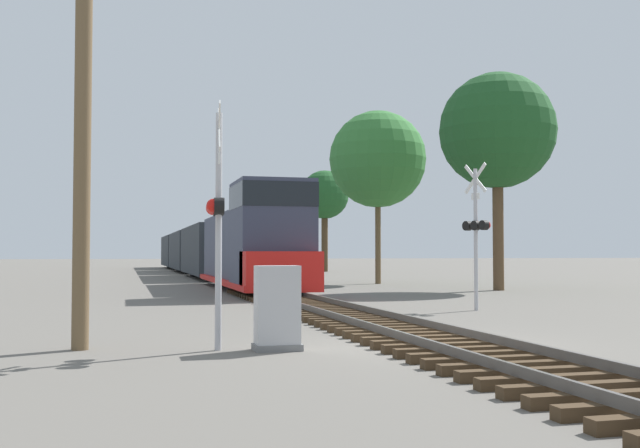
{
  "coord_description": "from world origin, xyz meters",
  "views": [
    {
      "loc": [
        -5.68,
        -13.31,
        1.77
      ],
      "look_at": [
        -0.26,
        7.39,
        2.59
      ],
      "focal_mm": 42.0,
      "sensor_mm": 36.0,
      "label": 1
    }
  ],
  "objects_px": {
    "crossing_signal_near": "(217,211)",
    "tree_deep_background": "(325,196)",
    "relay_cabinet": "(277,309)",
    "freight_train": "(200,251)",
    "crossing_signal_far": "(476,228)",
    "utility_pole": "(83,100)",
    "tree_far_right": "(497,131)",
    "tree_mid_background": "(378,159)"
  },
  "relations": [
    {
      "from": "crossing_signal_far",
      "to": "tree_mid_background",
      "type": "relative_size",
      "value": 0.46
    },
    {
      "from": "crossing_signal_far",
      "to": "tree_far_right",
      "type": "height_order",
      "value": "tree_far_right"
    },
    {
      "from": "utility_pole",
      "to": "tree_mid_background",
      "type": "bearing_deg",
      "value": 60.39
    },
    {
      "from": "relay_cabinet",
      "to": "tree_deep_background",
      "type": "distance_m",
      "value": 56.09
    },
    {
      "from": "tree_deep_background",
      "to": "tree_mid_background",
      "type": "bearing_deg",
      "value": -98.6
    },
    {
      "from": "crossing_signal_near",
      "to": "utility_pole",
      "type": "distance_m",
      "value": 3.25
    },
    {
      "from": "crossing_signal_near",
      "to": "relay_cabinet",
      "type": "relative_size",
      "value": 2.93
    },
    {
      "from": "utility_pole",
      "to": "tree_mid_background",
      "type": "xyz_separation_m",
      "value": [
        14.71,
        25.89,
        2.49
      ]
    },
    {
      "from": "relay_cabinet",
      "to": "tree_deep_background",
      "type": "relative_size",
      "value": 0.16
    },
    {
      "from": "crossing_signal_near",
      "to": "crossing_signal_far",
      "type": "distance_m",
      "value": 11.49
    },
    {
      "from": "freight_train",
      "to": "tree_mid_background",
      "type": "distance_m",
      "value": 20.45
    },
    {
      "from": "freight_train",
      "to": "tree_deep_background",
      "type": "distance_m",
      "value": 15.95
    },
    {
      "from": "relay_cabinet",
      "to": "utility_pole",
      "type": "xyz_separation_m",
      "value": [
        -3.46,
        0.98,
        3.84
      ]
    },
    {
      "from": "tree_deep_background",
      "to": "utility_pole",
      "type": "bearing_deg",
      "value": -109.62
    },
    {
      "from": "tree_far_right",
      "to": "tree_mid_background",
      "type": "relative_size",
      "value": 1.04
    },
    {
      "from": "tree_mid_background",
      "to": "crossing_signal_near",
      "type": "bearing_deg",
      "value": -114.85
    },
    {
      "from": "crossing_signal_near",
      "to": "tree_far_right",
      "type": "distance_m",
      "value": 24.32
    },
    {
      "from": "crossing_signal_near",
      "to": "crossing_signal_far",
      "type": "height_order",
      "value": "crossing_signal_far"
    },
    {
      "from": "crossing_signal_far",
      "to": "tree_mid_background",
      "type": "distance_m",
      "value": 20.1
    },
    {
      "from": "relay_cabinet",
      "to": "crossing_signal_near",
      "type": "bearing_deg",
      "value": 166.15
    },
    {
      "from": "crossing_signal_far",
      "to": "utility_pole",
      "type": "height_order",
      "value": "utility_pole"
    },
    {
      "from": "crossing_signal_near",
      "to": "utility_pole",
      "type": "xyz_separation_m",
      "value": [
        -2.39,
        0.71,
        2.07
      ]
    },
    {
      "from": "crossing_signal_near",
      "to": "tree_mid_background",
      "type": "xyz_separation_m",
      "value": [
        12.32,
        26.6,
        4.56
      ]
    },
    {
      "from": "crossing_signal_far",
      "to": "tree_deep_background",
      "type": "height_order",
      "value": "tree_deep_background"
    },
    {
      "from": "tree_deep_background",
      "to": "relay_cabinet",
      "type": "bearing_deg",
      "value": -105.92
    },
    {
      "from": "relay_cabinet",
      "to": "tree_mid_background",
      "type": "distance_m",
      "value": 29.8
    },
    {
      "from": "utility_pole",
      "to": "tree_far_right",
      "type": "bearing_deg",
      "value": 44.53
    },
    {
      "from": "crossing_signal_far",
      "to": "utility_pole",
      "type": "xyz_separation_m",
      "value": [
        -11.23,
        -6.63,
        2.07
      ]
    },
    {
      "from": "crossing_signal_far",
      "to": "tree_far_right",
      "type": "xyz_separation_m",
      "value": [
        6.53,
        10.84,
        4.97
      ]
    },
    {
      "from": "crossing_signal_near",
      "to": "tree_deep_background",
      "type": "relative_size",
      "value": 0.48
    },
    {
      "from": "freight_train",
      "to": "utility_pole",
      "type": "relative_size",
      "value": 7.31
    },
    {
      "from": "crossing_signal_far",
      "to": "relay_cabinet",
      "type": "bearing_deg",
      "value": 115.8
    },
    {
      "from": "relay_cabinet",
      "to": "freight_train",
      "type": "bearing_deg",
      "value": 86.19
    },
    {
      "from": "utility_pole",
      "to": "tree_mid_background",
      "type": "relative_size",
      "value": 0.91
    },
    {
      "from": "tree_mid_background",
      "to": "crossing_signal_far",
      "type": "bearing_deg",
      "value": -100.26
    },
    {
      "from": "tree_mid_background",
      "to": "tree_deep_background",
      "type": "distance_m",
      "value": 27.03
    },
    {
      "from": "crossing_signal_far",
      "to": "tree_far_right",
      "type": "relative_size",
      "value": 0.44
    },
    {
      "from": "tree_mid_background",
      "to": "tree_deep_background",
      "type": "xyz_separation_m",
      "value": [
        4.04,
        26.73,
        -0.01
      ]
    },
    {
      "from": "crossing_signal_far",
      "to": "relay_cabinet",
      "type": "distance_m",
      "value": 11.01
    },
    {
      "from": "freight_train",
      "to": "utility_pole",
      "type": "xyz_separation_m",
      "value": [
        -6.45,
        -43.87,
        2.67
      ]
    },
    {
      "from": "relay_cabinet",
      "to": "tree_deep_background",
      "type": "bearing_deg",
      "value": 74.08
    },
    {
      "from": "utility_pole",
      "to": "tree_far_right",
      "type": "height_order",
      "value": "tree_far_right"
    }
  ]
}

